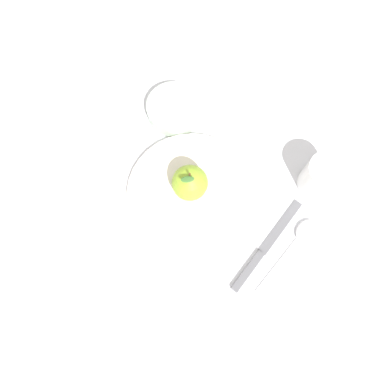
# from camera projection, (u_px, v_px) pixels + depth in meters

# --- Properties ---
(ground_plane) EXTENTS (2.40, 2.40, 0.00)m
(ground_plane) POSITION_uv_depth(u_px,v_px,m) (203.00, 208.00, 0.75)
(ground_plane) COLOR silver
(dinner_plate) EXTENTS (0.26, 0.26, 0.02)m
(dinner_plate) POSITION_uv_depth(u_px,v_px,m) (192.00, 194.00, 0.75)
(dinner_plate) COLOR silver
(dinner_plate) RESTS_ON ground_plane
(apple) EXTENTS (0.07, 0.07, 0.08)m
(apple) POSITION_uv_depth(u_px,v_px,m) (190.00, 183.00, 0.72)
(apple) COLOR #8CB22D
(apple) RESTS_ON dinner_plate
(side_bowl) EXTENTS (0.12, 0.12, 0.03)m
(side_bowl) POSITION_uv_depth(u_px,v_px,m) (174.00, 109.00, 0.80)
(side_bowl) COLOR #B2C6B2
(side_bowl) RESTS_ON ground_plane
(cup) EXTENTS (0.07, 0.07, 0.08)m
(cup) POSITION_uv_depth(u_px,v_px,m) (323.00, 176.00, 0.72)
(cup) COLOR white
(cup) RESTS_ON ground_plane
(knife) EXTENTS (0.22, 0.07, 0.01)m
(knife) POSITION_uv_depth(u_px,v_px,m) (261.00, 253.00, 0.72)
(knife) COLOR #59595E
(knife) RESTS_ON ground_plane
(spoon) EXTENTS (0.18, 0.07, 0.01)m
(spoon) POSITION_uv_depth(u_px,v_px,m) (299.00, 238.00, 0.73)
(spoon) COLOR silver
(spoon) RESTS_ON ground_plane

